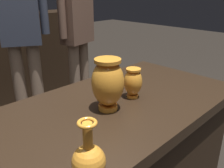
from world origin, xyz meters
TOP-DOWN VIEW (x-y plane):
  - vase_centerpiece at (-0.07, -0.02)m, footprint 0.13×0.13m
  - vase_tall_behind at (0.10, -0.01)m, footprint 0.08×0.08m
  - vase_left_accent at (-0.37, -0.26)m, footprint 0.09×0.09m
  - visitor_center_back at (0.23, 1.34)m, footprint 0.42×0.31m
  - visitor_near_right at (0.77, 1.28)m, footprint 0.46×0.25m

SIDE VIEW (x-z plane):
  - vase_left_accent at x=-0.37m, z-range 0.77..0.94m
  - vase_tall_behind at x=0.10m, z-range 0.81..0.94m
  - visitor_near_right at x=0.77m, z-range 0.13..1.67m
  - vase_centerpiece at x=-0.07m, z-range 0.81..1.02m
  - visitor_center_back at x=0.23m, z-range 0.15..1.81m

